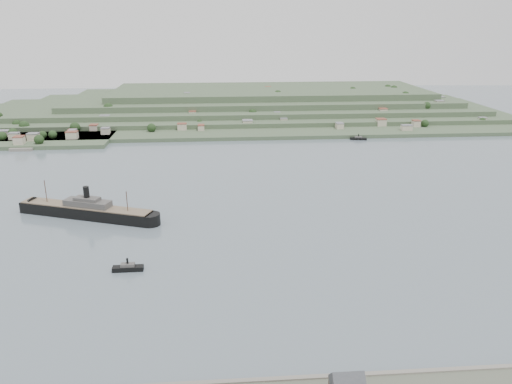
{
  "coord_description": "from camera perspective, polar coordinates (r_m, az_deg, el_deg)",
  "views": [
    {
      "loc": [
        -11.99,
        -291.73,
        120.59
      ],
      "look_at": [
        13.6,
        30.0,
        10.24
      ],
      "focal_mm": 35.0,
      "sensor_mm": 36.0,
      "label": 1
    }
  ],
  "objects": [
    {
      "name": "ground",
      "position": [
        315.9,
        -2.03,
        -3.58
      ],
      "size": [
        1400.0,
        1400.0,
        0.0
      ],
      "primitive_type": "plane",
      "color": "slate",
      "rests_on": "ground"
    },
    {
      "name": "far_peninsula",
      "position": [
        694.55,
        -1.22,
        9.87
      ],
      "size": [
        760.0,
        309.0,
        30.0
      ],
      "color": "#3B4F34",
      "rests_on": "ground"
    },
    {
      "name": "steamship",
      "position": [
        343.37,
        -19.23,
        -1.96
      ],
      "size": [
        101.02,
        46.78,
        25.26
      ],
      "color": "black",
      "rests_on": "ground"
    },
    {
      "name": "tugboat",
      "position": [
        265.51,
        -14.43,
        -8.37
      ],
      "size": [
        15.63,
        4.33,
        7.01
      ],
      "color": "black",
      "rests_on": "ground"
    },
    {
      "name": "ferry_east",
      "position": [
        551.61,
        11.62,
        6.03
      ],
      "size": [
        18.01,
        8.11,
        6.53
      ],
      "color": "black",
      "rests_on": "ground"
    }
  ]
}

